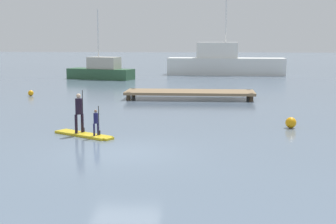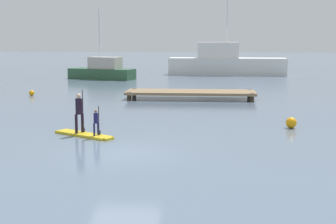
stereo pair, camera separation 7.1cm
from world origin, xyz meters
The scene contains 9 objects.
ground_plane centered at (0.00, 0.00, 0.00)m, with size 240.00×240.00×0.00m, color slate.
paddleboard_near centered at (-2.24, 3.00, 0.05)m, with size 2.84×2.08×0.10m.
paddler_adult centered at (-2.48, 3.16, 1.07)m, with size 0.41×0.46×1.80m.
paddler_child_solo centered at (-1.63, 2.63, 0.71)m, with size 0.27×0.34×1.22m.
fishing_boat_white_large centered at (4.68, 38.45, 1.31)m, with size 12.85×3.41×11.90m.
fishing_boat_green_midground centered at (-7.57, 31.55, 0.85)m, with size 6.95×3.93×6.83m.
floating_dock centered at (1.73, 16.20, 0.44)m, with size 8.62×2.77×0.53m.
mooring_buoy_near centered at (-9.59, 17.08, 0.20)m, with size 0.39×0.39×0.39m, color orange.
mooring_buoy_far centered at (6.76, 5.58, 0.25)m, with size 0.50×0.50×0.50m, color orange.
Camera 2 is at (3.03, -17.50, 4.14)m, focal length 53.82 mm.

